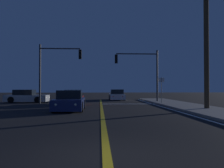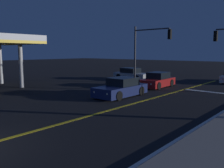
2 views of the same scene
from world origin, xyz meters
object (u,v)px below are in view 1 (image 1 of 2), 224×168
car_distant_tail_white (117,95)px  traffic_signal_near_right (141,67)px  car_far_approaching_silver (26,97)px  street_sign_corner (161,86)px  car_parked_curb_navy (70,101)px  traffic_signal_far_left (55,64)px  utility_pole_right (206,23)px  car_side_waiting_red (73,98)px

car_distant_tail_white → traffic_signal_near_right: 6.65m
car_far_approaching_silver → street_sign_corner: bearing=76.9°
car_far_approaching_silver → traffic_signal_near_right: traffic_signal_near_right is taller
car_distant_tail_white → car_far_approaching_silver: (-9.81, -4.77, -0.00)m
car_distant_tail_white → street_sign_corner: size_ratio=1.86×
car_parked_curb_navy → traffic_signal_near_right: bearing=-128.2°
traffic_signal_near_right → car_far_approaching_silver: bearing=-3.3°
traffic_signal_far_left → utility_pole_right: bearing=-33.8°
car_far_approaching_silver → utility_pole_right: 18.45m
utility_pole_right → traffic_signal_near_right: bearing=107.1°
car_side_waiting_red → traffic_signal_near_right: traffic_signal_near_right is taller
car_far_approaching_silver → traffic_signal_far_left: bearing=59.6°
car_far_approaching_silver → traffic_signal_near_right: (11.98, -0.69, 3.12)m
car_far_approaching_silver → traffic_signal_far_left: size_ratio=0.76×
car_distant_tail_white → car_far_approaching_silver: 10.90m
car_parked_curb_navy → traffic_signal_far_left: size_ratio=0.76×
car_side_waiting_red → street_sign_corner: bearing=175.9°
car_far_approaching_silver → street_sign_corner: 13.85m
car_distant_tail_white → car_parked_curb_navy: bearing=-106.6°
car_far_approaching_silver → car_parked_curb_navy: bearing=33.4°
car_distant_tail_white → car_far_approaching_silver: size_ratio=1.07×
car_parked_curb_navy → car_distant_tail_white: bearing=-107.7°
car_far_approaching_silver → utility_pole_right: bearing=58.1°
car_far_approaching_silver → car_side_waiting_red: bearing=59.7°
car_distant_tail_white → traffic_signal_far_left: (-6.45, -6.86, 3.25)m
car_far_approaching_silver → traffic_signal_far_left: traffic_signal_far_left is taller
traffic_signal_near_right → traffic_signal_far_left: size_ratio=0.96×
car_side_waiting_red → car_far_approaching_silver: bearing=-34.3°
car_parked_curb_navy → utility_pole_right: (9.15, -0.73, 5.27)m
traffic_signal_near_right → street_sign_corner: size_ratio=2.19×
car_parked_curb_navy → traffic_signal_far_left: 7.97m
car_parked_curb_navy → traffic_signal_near_right: (6.37, 8.31, 3.12)m
car_distant_tail_white → traffic_signal_near_right: size_ratio=0.85×
car_far_approaching_silver → car_parked_curb_navy: same height
traffic_signal_near_right → car_distant_tail_white: bearing=-68.3°
street_sign_corner → car_side_waiting_red: bearing=178.3°
car_distant_tail_white → car_parked_curb_navy: same height
car_side_waiting_red → car_far_approaching_silver: 6.16m
car_parked_curb_navy → utility_pole_right: bearing=174.7°
car_parked_curb_navy → street_sign_corner: bearing=-145.3°
street_sign_corner → traffic_signal_far_left: bearing=172.0°
traffic_signal_far_left → car_far_approaching_silver: bearing=148.1°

